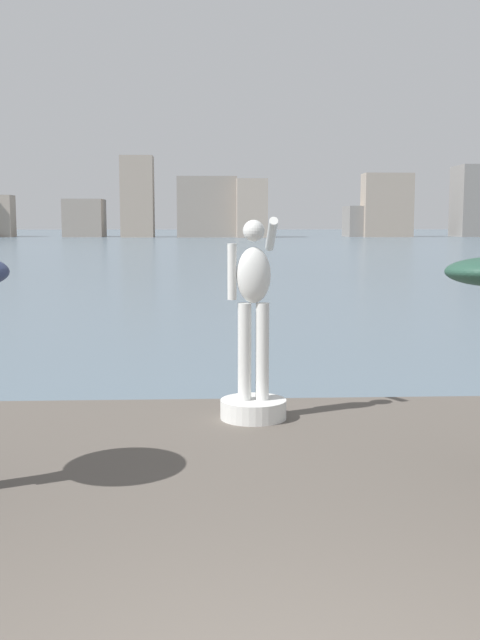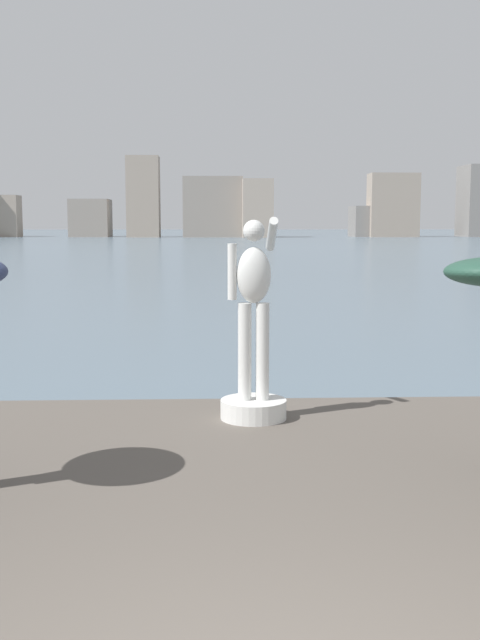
% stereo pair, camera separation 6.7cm
% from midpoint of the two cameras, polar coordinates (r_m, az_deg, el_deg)
% --- Properties ---
extents(ground_plane, '(400.00, 400.00, 0.00)m').
position_cam_midpoint_polar(ground_plane, '(42.94, -1.75, 3.77)').
color(ground_plane, slate).
extents(pier, '(7.75, 9.72, 0.40)m').
position_cam_midpoint_polar(pier, '(5.31, 2.02, -19.83)').
color(pier, '#564F47').
rests_on(pier, ground).
extents(statue_white_figure, '(0.75, 0.94, 2.27)m').
position_cam_midpoint_polar(statue_white_figure, '(8.72, 1.22, -2.19)').
color(statue_white_figure, silver).
rests_on(statue_white_figure, pier).
extents(distant_skyline, '(92.18, 11.87, 13.52)m').
position_cam_midpoint_polar(distant_skyline, '(128.53, -2.91, 8.39)').
color(distant_skyline, gray).
rests_on(distant_skyline, ground).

